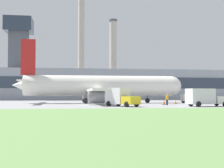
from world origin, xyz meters
TOP-DOWN VIEW (x-y plane):
  - ground_plane at (0.00, 0.00)m, footprint 400.00×400.00m
  - grass_strip at (0.00, -36.50)m, footprint 240.00×37.00m
  - terminal_building at (-1.30, 35.37)m, footprint 79.14×12.85m
  - smokestack_left at (-0.62, 66.94)m, footprint 2.80×2.80m
  - smokestack_right at (11.58, 66.88)m, footprint 3.17×3.17m
  - airplane at (-0.75, 2.56)m, footprint 29.34×28.28m
  - pushback_tug at (15.75, 1.06)m, footprint 3.64×2.56m
  - baggage_truck at (11.46, -13.28)m, footprint 5.74×3.03m
  - fuel_truck at (0.79, -11.69)m, footprint 4.13×4.89m
  - ground_crew_person at (8.33, -7.57)m, footprint 0.39×0.39m
  - traffic_cone_near_nose at (8.22, -6.45)m, footprint 0.62×0.62m
  - traffic_cone_wingtip at (11.49, -2.36)m, footprint 0.57×0.57m

SIDE VIEW (x-z plane):
  - ground_plane at x=0.00m, z-range 0.00..0.00m
  - grass_strip at x=0.00m, z-range 0.00..0.06m
  - traffic_cone_wingtip at x=11.49m, z-range -0.03..0.58m
  - traffic_cone_near_nose at x=8.22m, z-range -0.03..0.67m
  - ground_crew_person at x=8.33m, z-range 0.02..1.63m
  - pushback_tug at x=15.75m, z-range -0.10..1.94m
  - baggage_truck at x=11.46m, z-range -0.02..2.26m
  - fuel_truck at x=0.79m, z-range -0.04..2.33m
  - airplane at x=-0.75m, z-range -2.47..8.33m
  - terminal_building at x=-1.30m, z-range -6.33..15.67m
  - smokestack_right at x=11.58m, z-range 0.13..30.40m
  - smokestack_left at x=-0.62m, z-range 0.11..40.56m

